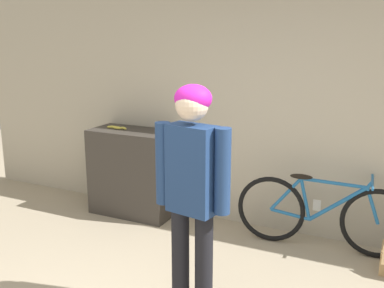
% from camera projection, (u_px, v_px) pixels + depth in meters
% --- Properties ---
extents(wall_back, '(8.00, 0.07, 2.60)m').
position_uv_depth(wall_back, '(270.00, 112.00, 4.74)').
color(wall_back, '#B7AD99').
rests_on(wall_back, ground_plane).
extents(side_shelf, '(0.98, 0.50, 1.02)m').
position_uv_depth(side_shelf, '(133.00, 172.00, 5.32)').
color(side_shelf, '#38332D').
rests_on(side_shelf, ground_plane).
extents(person, '(0.57, 0.26, 1.77)m').
position_uv_depth(person, '(192.00, 182.00, 3.18)').
color(person, black).
rests_on(person, ground_plane).
extents(bicycle, '(1.71, 0.46, 0.77)m').
position_uv_depth(bicycle, '(322.00, 214.00, 4.43)').
color(bicycle, black).
rests_on(bicycle, ground_plane).
extents(banana, '(0.29, 0.08, 0.03)m').
position_uv_depth(banana, '(117.00, 128.00, 5.26)').
color(banana, '#EAD64C').
rests_on(banana, side_shelf).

